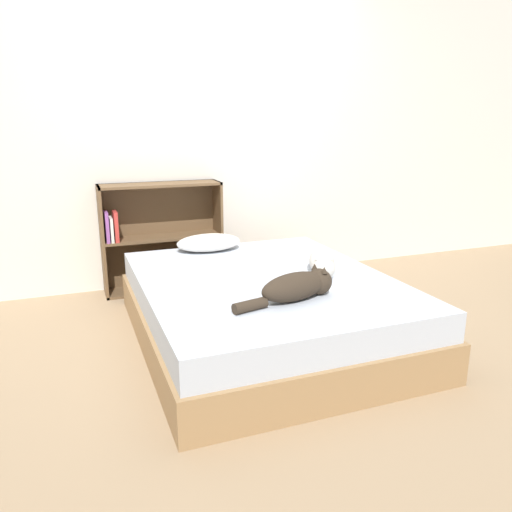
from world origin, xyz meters
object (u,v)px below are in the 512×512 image
object	(u,v)px
cat_light	(322,262)
cat_dark	(298,286)
bed	(264,308)
pillow	(209,243)
bookshelf	(158,235)

from	to	relation	value
cat_light	cat_dark	world-z (taller)	cat_dark
bed	pillow	bearing A→B (deg)	100.18
cat_light	bookshelf	size ratio (longest dim) A/B	0.61
pillow	cat_light	bearing A→B (deg)	-57.03
pillow	bookshelf	world-z (taller)	bookshelf
bed	cat_light	bearing A→B (deg)	-5.28
bed	pillow	xyz separation A→B (m)	(-0.14, 0.76, 0.26)
pillow	bookshelf	xyz separation A→B (m)	(-0.29, 0.46, -0.02)
bookshelf	cat_dark	bearing A→B (deg)	-74.83
pillow	cat_dark	distance (m)	1.19
bed	cat_dark	xyz separation A→B (m)	(0.02, -0.42, 0.27)
cat_light	pillow	bearing A→B (deg)	-122.08
bookshelf	cat_light	bearing A→B (deg)	-57.47
bookshelf	pillow	bearing A→B (deg)	-58.22
cat_dark	bookshelf	world-z (taller)	bookshelf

